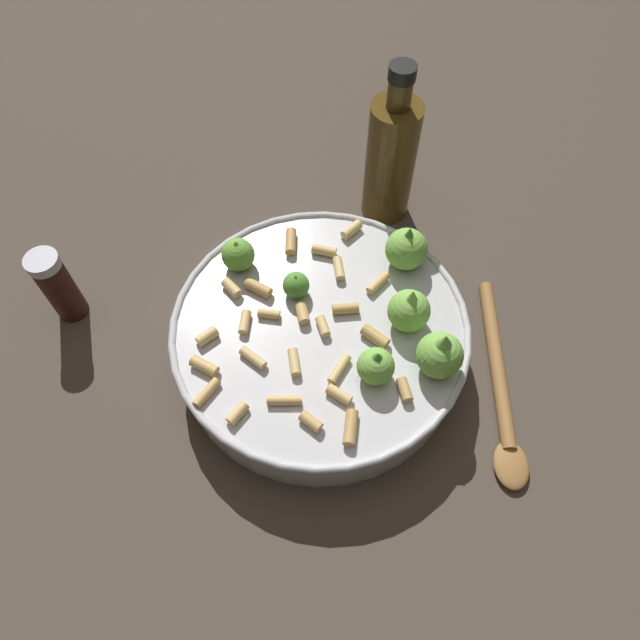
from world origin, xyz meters
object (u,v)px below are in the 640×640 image
(pepper_shaker, at_px, (58,286))
(wooden_spoon, at_px, (500,390))
(cooking_pan, at_px, (324,335))
(olive_oil_bottle, at_px, (391,158))

(pepper_shaker, xyz_separation_m, wooden_spoon, (0.35, 0.36, -0.04))
(cooking_pan, xyz_separation_m, pepper_shaker, (-0.21, -0.23, 0.01))
(pepper_shaker, relative_size, olive_oil_bottle, 0.47)
(olive_oil_bottle, xyz_separation_m, wooden_spoon, (0.29, -0.05, -0.08))
(cooking_pan, bearing_deg, olive_oil_bottle, 127.54)
(pepper_shaker, height_order, wooden_spoon, pepper_shaker)
(cooking_pan, relative_size, pepper_shaker, 3.20)
(pepper_shaker, bearing_deg, wooden_spoon, 45.78)
(cooking_pan, bearing_deg, wooden_spoon, 42.85)
(cooking_pan, relative_size, olive_oil_bottle, 1.50)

